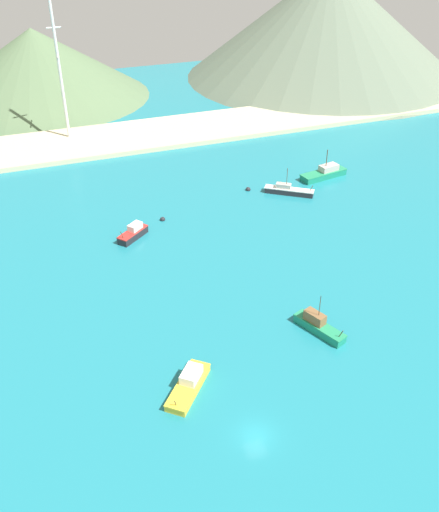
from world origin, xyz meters
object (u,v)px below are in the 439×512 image
at_px(fishing_boat_6, 324,173).
at_px(buoy_2, 248,189).
at_px(fishing_boat_3, 133,233).
at_px(fishing_boat_2, 318,326).
at_px(fishing_boat_4, 189,384).
at_px(buoy_0, 163,219).
at_px(radio_tower, 60,73).
at_px(fishing_boat_1, 288,190).

bearing_deg(fishing_boat_6, buoy_2, -179.57).
bearing_deg(fishing_boat_3, fishing_boat_2, -61.81).
xyz_separation_m(fishing_boat_4, buoy_2, (29.86, 51.12, -0.67)).
distance_m(fishing_boat_3, buoy_2, 29.87).
xyz_separation_m(fishing_boat_6, buoy_0, (-39.55, -6.54, -0.84)).
distance_m(fishing_boat_3, radio_tower, 56.16).
distance_m(fishing_boat_4, buoy_2, 59.21).
distance_m(fishing_boat_1, fishing_boat_6, 12.31).
relative_size(fishing_boat_2, buoy_0, 8.47).
distance_m(fishing_boat_2, radio_tower, 93.74).
xyz_separation_m(fishing_boat_1, buoy_0, (-28.21, -1.78, -0.65)).
bearing_deg(fishing_boat_4, fishing_boat_6, 46.57).
relative_size(fishing_boat_2, fishing_boat_3, 1.30).
height_order(fishing_boat_3, buoy_2, fishing_boat_3).
bearing_deg(buoy_2, radio_tower, 126.79).
bearing_deg(fishing_boat_1, buoy_0, -176.40).
xyz_separation_m(fishing_boat_6, radio_tower, (-50.53, 42.47, 16.23)).
bearing_deg(buoy_0, radio_tower, 102.63).
height_order(fishing_boat_1, fishing_boat_4, fishing_boat_1).
relative_size(fishing_boat_6, buoy_2, 10.80).
height_order(fishing_boat_2, fishing_boat_3, fishing_boat_2).
bearing_deg(buoy_0, fishing_boat_4, -101.35).
bearing_deg(fishing_boat_6, fishing_boat_2, -120.18).
height_order(fishing_boat_1, radio_tower, radio_tower).
xyz_separation_m(fishing_boat_1, fishing_boat_3, (-35.08, -6.37, 0.18)).
xyz_separation_m(fishing_boat_1, buoy_2, (-7.32, 4.62, -0.64)).
distance_m(fishing_boat_3, buoy_0, 8.31).
relative_size(fishing_boat_3, buoy_0, 6.51).
relative_size(fishing_boat_1, buoy_2, 9.00).
bearing_deg(radio_tower, fishing_boat_3, -85.62).
xyz_separation_m(buoy_0, radio_tower, (-10.98, 49.01, 17.07)).
bearing_deg(fishing_boat_6, buoy_0, -170.61).
bearing_deg(buoy_0, buoy_2, 17.03).
relative_size(buoy_0, buoy_2, 0.95).
bearing_deg(fishing_boat_3, fishing_boat_6, 13.48).
distance_m(buoy_0, buoy_2, 21.85).
relative_size(fishing_boat_3, fishing_boat_4, 0.77).
relative_size(fishing_boat_2, buoy_2, 8.05).
distance_m(fishing_boat_3, fishing_boat_6, 47.74).
relative_size(fishing_boat_4, radio_tower, 0.26).
xyz_separation_m(fishing_boat_3, buoy_0, (6.87, 4.59, -0.83)).
bearing_deg(fishing_boat_3, buoy_0, 33.74).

